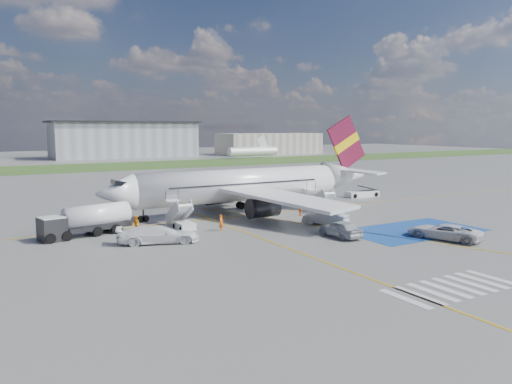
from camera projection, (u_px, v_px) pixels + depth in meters
ground at (308, 234)px, 48.50m from camera, size 400.00×400.00×0.00m
grass_strip at (92, 167)px, 129.83m from camera, size 400.00×30.00×0.01m
taxiway_line_main at (248, 215)px, 58.78m from camera, size 120.00×0.20×0.01m
taxiway_line_cross at (334, 265)px, 37.44m from camera, size 0.20×60.00×0.01m
taxiway_line_diag at (248, 215)px, 58.78m from camera, size 20.71×56.45×0.01m
staging_box at (413, 230)px, 50.08m from camera, size 14.00×8.00×0.01m
crosswalk at (452, 288)px, 32.19m from camera, size 9.00×4.00×0.01m
terminal_centre at (125, 140)px, 173.32m from camera, size 48.00×18.00×12.00m
terminal_east at (269, 144)px, 195.11m from camera, size 40.00×16.00×8.00m
airliner at (251, 184)px, 60.81m from camera, size 36.81×32.95×11.92m
airstairs_fwd at (183, 222)px, 51.12m from camera, size 1.90×5.20×3.60m
airstairs_aft at (326, 208)px, 60.38m from camera, size 1.90×5.20×3.60m
fuel_tanker at (87, 223)px, 47.60m from camera, size 8.81×4.05×2.91m
gpu_cart at (112, 222)px, 50.62m from camera, size 2.09×1.42×1.68m
belt_loader at (362, 194)px, 74.50m from camera, size 5.73×2.40×1.69m
car_silver_a at (341, 229)px, 47.01m from camera, size 2.00×4.75×1.60m
car_silver_b at (325, 217)px, 52.96m from camera, size 3.76×5.04×1.59m
van_white_a at (444, 229)px, 46.11m from camera, size 3.85×5.64×1.94m
van_white_b at (158, 232)px, 44.48m from camera, size 5.82×3.79×2.12m
crew_fwd at (221, 222)px, 50.01m from camera, size 0.71×0.68×1.64m
crew_nose at (136, 224)px, 49.01m from camera, size 0.72×0.89×1.70m
crew_aft at (300, 209)px, 58.49m from camera, size 0.54×0.97×1.57m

